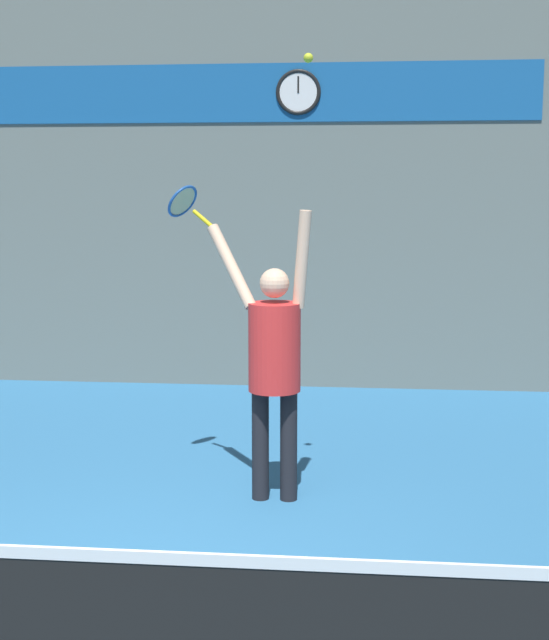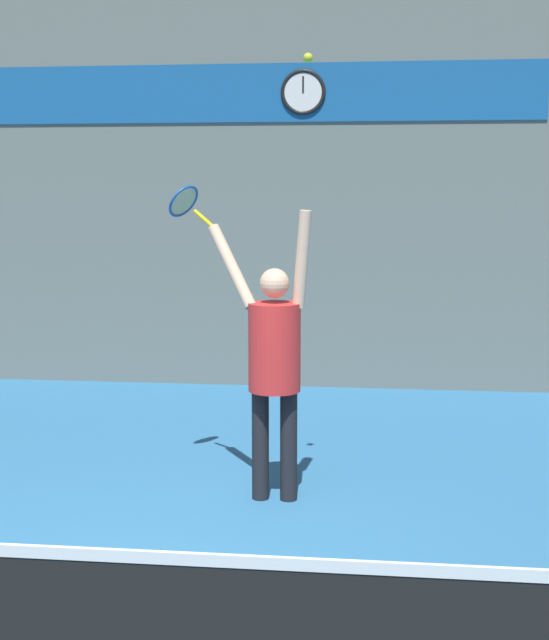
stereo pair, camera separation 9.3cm
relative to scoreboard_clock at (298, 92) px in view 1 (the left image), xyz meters
The scene contains 7 objects.
ground_plane 6.85m from the scoreboard_clock, 95.26° to the right, with size 18.00×18.00×0.00m, color teal.
back_wall 1.08m from the scoreboard_clock, behind, with size 18.00×0.10×5.00m.
sponsor_banner 0.54m from the scoreboard_clock, behind, with size 6.53×0.02×0.66m.
scoreboard_clock is the anchor object (origin of this frame).
tennis_player 4.51m from the scoreboard_clock, 88.33° to the right, with size 0.85×0.52×2.19m.
tennis_racket 3.73m from the scoreboard_clock, 100.23° to the right, with size 0.42×0.34×0.34m.
tennis_ball 4.02m from the scoreboard_clock, 84.76° to the right, with size 0.07×0.07×0.07m.
Camera 1 is at (1.31, -4.46, 2.34)m, focal length 50.00 mm.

